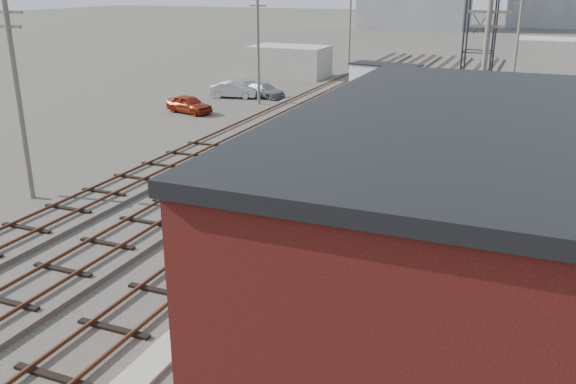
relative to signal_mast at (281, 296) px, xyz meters
The scene contains 21 objects.
ground 48.38m from the signal_mast, 94.39° to the left, with size 320.00×320.00×0.00m, color #282621.
track_right 27.30m from the signal_mast, 92.53° to the left, with size 3.20×90.00×0.39m.
track_mid_right 27.76m from the signal_mast, 100.83° to the left, with size 3.20×90.00×0.39m.
track_mid_left 28.78m from the signal_mast, 108.70° to the left, with size 3.20×90.00×0.39m.
track_left 30.30m from the signal_mast, 115.91° to the left, with size 3.20×90.00×0.39m.
platform_curb 4.48m from the signal_mast, 145.77° to the left, with size 0.90×28.00×0.26m, color gray.
brick_building 4.00m from the signal_mast, ahead, with size 6.54×12.20×7.22m.
lattice_tower 23.80m from the signal_mast, 85.56° to the left, with size 1.60×1.60×15.00m.
utility_pole_left_a 18.31m from the signal_mast, 153.22° to the left, with size 1.80×0.24×9.00m.
utility_pole_left_b 37.00m from the signal_mast, 116.03° to the left, with size 1.80×0.24×9.00m.
utility_pole_left_c 60.44m from the signal_mast, 105.56° to the left, with size 1.80×0.24×9.00m.
utility_pole_right_a 16.59m from the signal_mast, 80.18° to the left, with size 1.80×0.24×9.00m.
utility_pole_right_b 46.32m from the signal_mast, 86.53° to the left, with size 1.80×0.24×9.00m.
shed_left 52.06m from the signal_mast, 112.24° to the left, with size 8.00×5.00×3.20m, color gray.
shed_right 58.42m from the signal_mast, 84.79° to the left, with size 6.00×6.00×4.00m, color gray.
signal_mast is the anchor object (origin of this frame).
switch_stand 23.45m from the signal_mast, 109.45° to the left, with size 0.30×0.30×1.17m.
site_trailer 43.05m from the signal_mast, 100.55° to the left, with size 6.63×3.75×2.64m.
car_red 34.12m from the signal_mast, 125.17° to the left, with size 1.61×4.00×1.36m, color maroon.
car_silver 40.06m from the signal_mast, 119.08° to the left, with size 1.45×4.15×1.37m, color #B7BABF.
car_grey 40.01m from the signal_mast, 115.31° to the left, with size 1.71×4.20×1.22m, color slate.
Camera 1 is at (8.93, -0.27, 9.64)m, focal length 38.00 mm.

